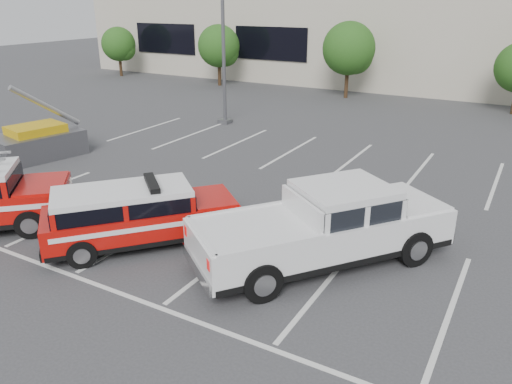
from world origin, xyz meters
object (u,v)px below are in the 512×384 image
Objects in this scene: fire_chief_suv at (139,219)px; white_pickup at (324,233)px; utility_rig at (35,143)px; tree_far_left at (120,45)px; convention_building at (463,19)px; tree_mid_left at (350,50)px; tree_left at (220,47)px; light_pole_left at (223,19)px.

fire_chief_suv is 0.77× the size of white_pickup.
tree_far_left is at bearing 138.32° from utility_rig.
convention_building is at bearing 131.27° from white_pickup.
convention_building is at bearing 126.54° from fire_chief_suv.
tree_mid_left is at bearing 146.05° from white_pickup.
white_pickup is at bearing -86.25° from convention_building.
convention_building reaches higher than tree_far_left.
utility_rig is at bearing -151.98° from white_pickup.
tree_far_left is 34.52m from white_pickup.
utility_rig is at bearing -109.22° from tree_mid_left.
tree_left is at bearing 159.83° from fire_chief_suv.
tree_mid_left reaches higher than utility_rig.
tree_left is at bearing -180.00° from tree_mid_left.
fire_chief_suv is at bearing -66.36° from light_pole_left.
convention_building is 15.04× the size of tree_far_left.
light_pole_left is at bearing -55.48° from tree_left.
utility_rig reaches higher than white_pickup.
convention_building is 27.03m from tree_far_left.
white_pickup is at bearing -51.16° from tree_left.
convention_building is 15.93× the size of utility_rig.
utility_rig is (-9.10, 3.82, -0.11)m from fire_chief_suv.
tree_far_left is 1.06× the size of utility_rig.
tree_left is at bearing 0.00° from tree_far_left.
light_pole_left reaches higher than tree_left.
tree_far_left is 32.07m from fire_chief_suv.
tree_left is 0.91× the size of tree_mid_left.
tree_left reaches higher than white_pickup.
fire_chief_suv is at bearing -61.28° from tree_left.
fire_chief_suv is (22.49, -22.79, -1.79)m from tree_far_left.
tree_left is 19.39m from utility_rig.
light_pole_left is 2.08× the size of fire_chief_suv.
convention_building is at bearing 62.60° from tree_mid_left.
tree_left reaches higher than utility_rig.
utility_rig is at bearing -54.79° from tree_far_left.
tree_mid_left is 0.98× the size of fire_chief_suv.
tree_mid_left reaches higher than tree_left.
tree_mid_left is 22.55m from white_pickup.
light_pole_left is (16.91, -10.05, 2.68)m from tree_far_left.
tree_left is 10.00m from tree_mid_left.
tree_far_left is 0.39× the size of light_pole_left.
fire_chief_suv is (5.58, -12.75, -4.47)m from light_pole_left.
tree_far_left is at bearing -158.63° from convention_building.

